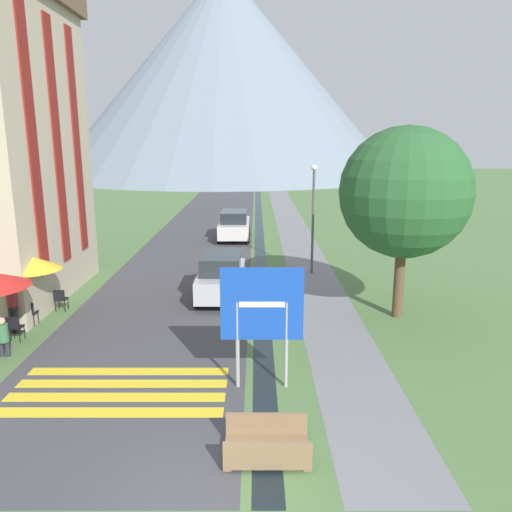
{
  "coord_description": "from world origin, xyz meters",
  "views": [
    {
      "loc": [
        0.98,
        -7.32,
        6.22
      ],
      "look_at": [
        0.99,
        10.0,
        2.14
      ],
      "focal_mm": 35.0,
      "sensor_mm": 36.0,
      "label": 1
    }
  ],
  "objects": [
    {
      "name": "road",
      "position": [
        -2.5,
        30.0,
        0.0
      ],
      "size": [
        6.4,
        60.0,
        0.01
      ],
      "color": "#424247",
      "rests_on": "ground_plane"
    },
    {
      "name": "cafe_chair_middle",
      "position": [
        -6.71,
        8.69,
        0.51
      ],
      "size": [
        0.4,
        0.4,
        0.85
      ],
      "rotation": [
        0.0,
        0.0,
        0.2
      ],
      "color": "black",
      "rests_on": "ground_plane"
    },
    {
      "name": "ground_plane",
      "position": [
        0.0,
        20.0,
        0.0
      ],
      "size": [
        160.0,
        160.0,
        0.0
      ],
      "primitive_type": "plane",
      "color": "#517542"
    },
    {
      "name": "cafe_umbrella_middle_yellow",
      "position": [
        -6.66,
        9.11,
        2.1
      ],
      "size": [
        1.98,
        1.98,
        2.35
      ],
      "color": "#B7B2A8",
      "rests_on": "ground_plane"
    },
    {
      "name": "person_standing_terrace",
      "position": [
        -6.93,
        8.04,
        1.03
      ],
      "size": [
        0.32,
        0.32,
        1.77
      ],
      "color": "#282833",
      "rests_on": "ground_plane"
    },
    {
      "name": "footpath",
      "position": [
        3.6,
        30.0,
        0.0
      ],
      "size": [
        2.2,
        60.0,
        0.01
      ],
      "color": "slate",
      "rests_on": "ground_plane"
    },
    {
      "name": "crosswalk_marking",
      "position": [
        -2.5,
        4.2,
        0.01
      ],
      "size": [
        5.44,
        2.54,
        0.01
      ],
      "color": "yellow",
      "rests_on": "ground_plane"
    },
    {
      "name": "mountain_distant",
      "position": [
        -4.34,
        81.77,
        16.79
      ],
      "size": [
        58.62,
        58.62,
        33.57
      ],
      "color": "slate",
      "rests_on": "ground_plane"
    },
    {
      "name": "parked_car_far",
      "position": [
        -0.39,
        23.77,
        0.91
      ],
      "size": [
        1.96,
        4.45,
        1.82
      ],
      "color": "silver",
      "rests_on": "ground_plane"
    },
    {
      "name": "parked_car_near",
      "position": [
        -0.4,
        11.77,
        0.91
      ],
      "size": [
        1.88,
        4.02,
        1.82
      ],
      "color": "#B2B2B7",
      "rests_on": "ground_plane"
    },
    {
      "name": "drainage_channel",
      "position": [
        1.2,
        30.0,
        0.0
      ],
      "size": [
        0.6,
        60.0,
        0.0
      ],
      "color": "black",
      "rests_on": "ground_plane"
    },
    {
      "name": "road_sign",
      "position": [
        1.13,
        4.4,
        2.03
      ],
      "size": [
        2.07,
        0.11,
        3.17
      ],
      "color": "#9E9EA3",
      "rests_on": "ground_plane"
    },
    {
      "name": "person_seated_near",
      "position": [
        -6.39,
        6.25,
        0.67
      ],
      "size": [
        0.32,
        0.32,
        1.2
      ],
      "color": "#282833",
      "rests_on": "ground_plane"
    },
    {
      "name": "cafe_chair_near_left",
      "position": [
        -6.93,
        7.16,
        0.51
      ],
      "size": [
        0.4,
        0.4,
        0.85
      ],
      "rotation": [
        0.0,
        0.0,
        0.01
      ],
      "color": "black",
      "rests_on": "ground_plane"
    },
    {
      "name": "tree_by_path",
      "position": [
        6.04,
        9.63,
        4.43
      ],
      "size": [
        4.48,
        4.48,
        6.68
      ],
      "color": "brown",
      "rests_on": "ground_plane"
    },
    {
      "name": "cafe_chair_far_right",
      "position": [
        -6.22,
        10.16,
        0.51
      ],
      "size": [
        0.4,
        0.4,
        0.85
      ],
      "rotation": [
        0.0,
        0.0,
        0.34
      ],
      "color": "black",
      "rests_on": "ground_plane"
    },
    {
      "name": "streetlamp",
      "position": [
        3.63,
        15.57,
        3.02
      ],
      "size": [
        0.28,
        0.28,
        5.08
      ],
      "color": "#515156",
      "rests_on": "ground_plane"
    },
    {
      "name": "footbridge",
      "position": [
        1.2,
        1.52,
        0.23
      ],
      "size": [
        1.7,
        1.1,
        0.65
      ],
      "color": "#846647",
      "rests_on": "ground_plane"
    },
    {
      "name": "cafe_chair_near_right",
      "position": [
        -6.57,
        7.33,
        0.51
      ],
      "size": [
        0.4,
        0.4,
        0.85
      ],
      "rotation": [
        0.0,
        0.0,
        0.23
      ],
      "color": "black",
      "rests_on": "ground_plane"
    }
  ]
}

